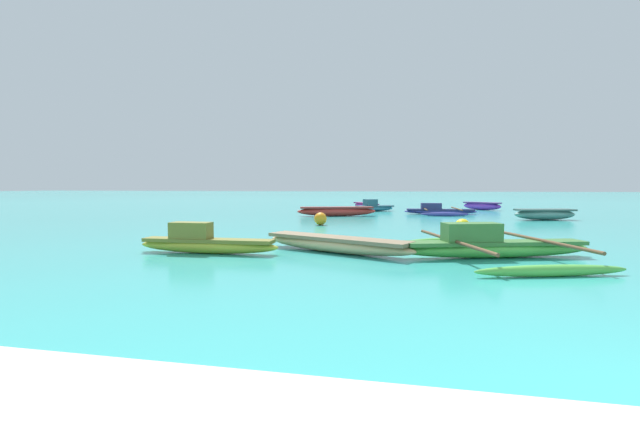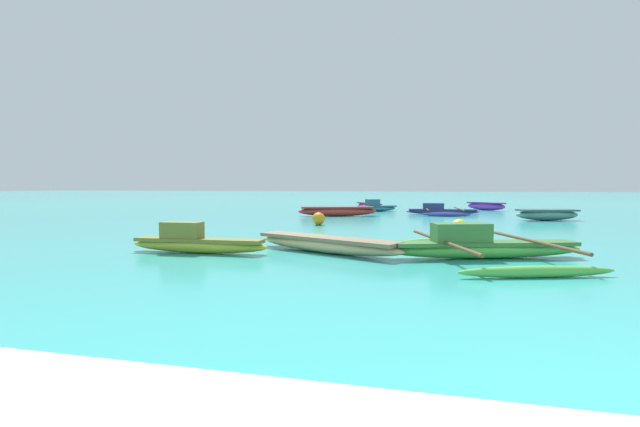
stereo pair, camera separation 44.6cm
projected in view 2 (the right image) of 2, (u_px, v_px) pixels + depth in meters
moored_boat_0 at (547, 214)px, 18.83m from camera, size 2.82×1.40×0.49m
moored_boat_1 at (441, 211)px, 22.82m from camera, size 3.84×3.61×0.60m
moored_boat_2 at (481, 247)px, 8.95m from camera, size 4.15×4.64×0.74m
moored_boat_3 at (196, 242)px, 9.68m from camera, size 3.29×0.54×0.70m
moored_boat_4 at (376, 207)px, 25.64m from camera, size 2.48×1.94×0.72m
moored_boat_5 at (337, 211)px, 21.44m from camera, size 3.97×1.74×0.47m
moored_boat_6 at (486, 206)px, 26.74m from camera, size 2.35×2.06×0.49m
moored_boat_7 at (326, 244)px, 9.73m from camera, size 3.84×2.23×0.36m
moored_boat_8 at (369, 205)px, 28.91m from camera, size 2.16×3.16×0.37m
mooring_buoy_0 at (459, 226)px, 13.45m from camera, size 0.48×0.48×0.48m
mooring_buoy_1 at (319, 219)px, 16.56m from camera, size 0.49×0.49×0.49m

